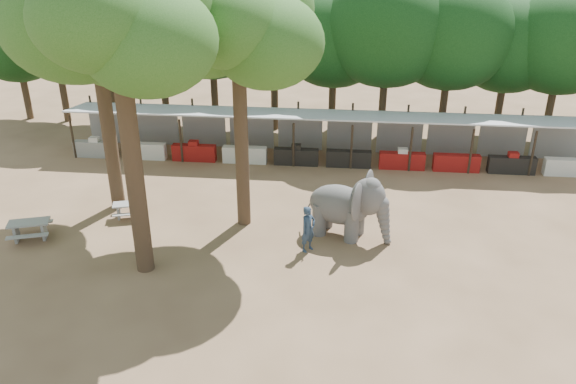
# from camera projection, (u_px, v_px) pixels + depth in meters

# --- Properties ---
(ground) EXTENTS (100.00, 100.00, 0.00)m
(ground) POSITION_uv_depth(u_px,v_px,m) (302.00, 311.00, 18.48)
(ground) COLOR brown
(ground) RESTS_ON ground
(vendor_stalls) EXTENTS (28.00, 2.99, 2.80)m
(vendor_stalls) POSITION_uv_depth(u_px,v_px,m) (323.00, 139.00, 30.49)
(vendor_stalls) COLOR #B0B1B8
(vendor_stalls) RESTS_ON ground
(yard_tree_left) EXTENTS (7.10, 6.90, 11.02)m
(yard_tree_left) POSITION_uv_depth(u_px,v_px,m) (92.00, 20.00, 22.43)
(yard_tree_left) COLOR #332316
(yard_tree_left) RESTS_ON ground
(yard_tree_center) EXTENTS (7.10, 6.90, 12.04)m
(yard_tree_center) POSITION_uv_depth(u_px,v_px,m) (112.00, 9.00, 17.20)
(yard_tree_center) COLOR #332316
(yard_tree_center) RESTS_ON ground
(yard_tree_back) EXTENTS (7.10, 6.90, 11.36)m
(yard_tree_back) POSITION_uv_depth(u_px,v_px,m) (234.00, 16.00, 20.80)
(yard_tree_back) COLOR #332316
(yard_tree_back) RESTS_ON ground
(backdrop_trees) EXTENTS (46.46, 5.95, 8.33)m
(backdrop_trees) POSITION_uv_depth(u_px,v_px,m) (330.00, 41.00, 33.34)
(backdrop_trees) COLOR #332316
(backdrop_trees) RESTS_ON ground
(elephant) EXTENTS (3.66, 2.73, 2.72)m
(elephant) POSITION_uv_depth(u_px,v_px,m) (349.00, 206.00, 22.60)
(elephant) COLOR #494747
(elephant) RESTS_ON ground
(handler) EXTENTS (0.78, 0.81, 1.88)m
(handler) POSITION_uv_depth(u_px,v_px,m) (308.00, 229.00, 21.68)
(handler) COLOR #26384C
(handler) RESTS_ON ground
(picnic_table_near) EXTENTS (1.96, 1.86, 0.79)m
(picnic_table_near) POSITION_uv_depth(u_px,v_px,m) (30.00, 228.00, 22.66)
(picnic_table_near) COLOR gray
(picnic_table_near) RESTS_ON ground
(picnic_table_far) EXTENTS (1.60, 1.51, 0.66)m
(picnic_table_far) POSITION_uv_depth(u_px,v_px,m) (129.00, 208.00, 24.48)
(picnic_table_far) COLOR gray
(picnic_table_far) RESTS_ON ground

